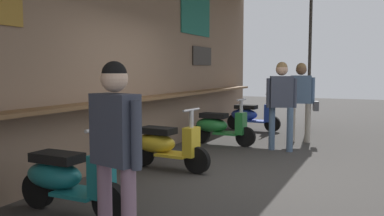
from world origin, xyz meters
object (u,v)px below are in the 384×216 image
object	(u,v)px
scooter_blue	(250,115)
shopper_with_handbag	(301,94)
scooter_green	(219,126)
shopper_browsing	(115,141)
scooter_teal	(66,178)
shopper_passing	(281,96)
scooter_yellow	(164,145)

from	to	relation	value
scooter_blue	shopper_with_handbag	xyz separation A→B (m)	(-1.22, -1.48, 0.65)
scooter_green	shopper_browsing	distance (m)	5.43
shopper_browsing	scooter_teal	bearing A→B (deg)	72.78
scooter_teal	shopper_with_handbag	bearing A→B (deg)	76.85
shopper_browsing	shopper_passing	distance (m)	5.15
scooter_yellow	scooter_blue	distance (m)	4.61
scooter_blue	scooter_yellow	bearing A→B (deg)	-87.55
shopper_with_handbag	scooter_blue	bearing A→B (deg)	35.59
shopper_with_handbag	shopper_passing	distance (m)	1.16
shopper_with_handbag	shopper_passing	bearing A→B (deg)	156.24
shopper_with_handbag	shopper_browsing	distance (m)	6.30
shopper_browsing	shopper_passing	world-z (taller)	shopper_passing
scooter_teal	scooter_green	distance (m)	4.57
shopper_passing	scooter_teal	bearing A→B (deg)	-38.01
scooter_yellow	shopper_browsing	size ratio (longest dim) A/B	0.87
scooter_yellow	scooter_blue	xyz separation A→B (m)	(4.61, 0.00, 0.00)
scooter_yellow	shopper_passing	size ratio (longest dim) A/B	0.83
scooter_green	scooter_blue	bearing A→B (deg)	92.26
scooter_yellow	scooter_blue	world-z (taller)	same
scooter_teal	scooter_green	world-z (taller)	same
shopper_browsing	scooter_blue	bearing A→B (deg)	23.04
scooter_teal	shopper_passing	size ratio (longest dim) A/B	0.83
scooter_green	scooter_yellow	bearing A→B (deg)	-87.73
scooter_teal	shopper_passing	distance (m)	4.68
shopper_with_handbag	scooter_yellow	bearing A→B (deg)	141.33
scooter_teal	shopper_with_handbag	distance (m)	5.81
shopper_browsing	scooter_green	bearing A→B (deg)	26.61
scooter_green	shopper_browsing	world-z (taller)	shopper_browsing
scooter_yellow	shopper_with_handbag	bearing A→B (deg)	70.80
scooter_yellow	scooter_blue	size ratio (longest dim) A/B	1.00
scooter_blue	shopper_passing	size ratio (longest dim) A/B	0.83
shopper_passing	scooter_blue	bearing A→B (deg)	-172.61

